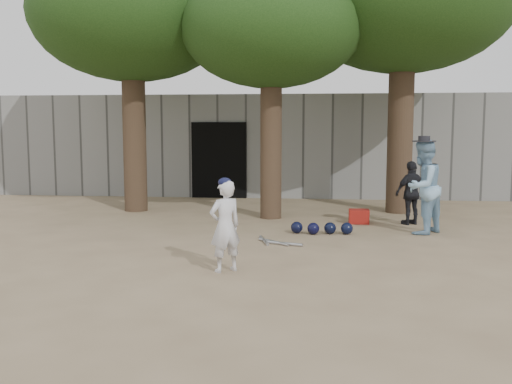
# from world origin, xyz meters

# --- Properties ---
(ground) EXTENTS (70.00, 70.00, 0.00)m
(ground) POSITION_xyz_m (0.00, 0.00, 0.00)
(ground) COLOR #937C5E
(ground) RESTS_ON ground
(boy_player) EXTENTS (0.57, 0.53, 1.31)m
(boy_player) POSITION_xyz_m (0.34, -0.71, 0.65)
(boy_player) COLOR silver
(boy_player) RESTS_ON ground
(spectator_blue) EXTENTS (1.09, 1.12, 1.81)m
(spectator_blue) POSITION_xyz_m (3.65, 2.59, 0.91)
(spectator_blue) COLOR #88B4D3
(spectator_blue) RESTS_ON ground
(spectator_dark) EXTENTS (0.85, 0.66, 1.35)m
(spectator_dark) POSITION_xyz_m (3.62, 3.64, 0.67)
(spectator_dark) COLOR black
(spectator_dark) RESTS_ON ground
(red_bag) EXTENTS (0.42, 0.32, 0.30)m
(red_bag) POSITION_xyz_m (2.53, 3.65, 0.15)
(red_bag) COLOR maroon
(red_bag) RESTS_ON ground
(back_building) EXTENTS (16.00, 5.24, 3.00)m
(back_building) POSITION_xyz_m (-0.00, 10.33, 1.50)
(back_building) COLOR gray
(back_building) RESTS_ON ground
(helmet_row) EXTENTS (1.19, 0.32, 0.23)m
(helmet_row) POSITION_xyz_m (1.73, 2.33, 0.12)
(helmet_row) COLOR black
(helmet_row) RESTS_ON ground
(bat_pile) EXTENTS (0.83, 0.74, 0.06)m
(bat_pile) POSITION_xyz_m (0.88, 1.33, 0.03)
(bat_pile) COLOR #AAABB1
(bat_pile) RESTS_ON ground
(tree_row) EXTENTS (11.40, 5.80, 6.69)m
(tree_row) POSITION_xyz_m (0.74, 5.02, 4.69)
(tree_row) COLOR brown
(tree_row) RESTS_ON ground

